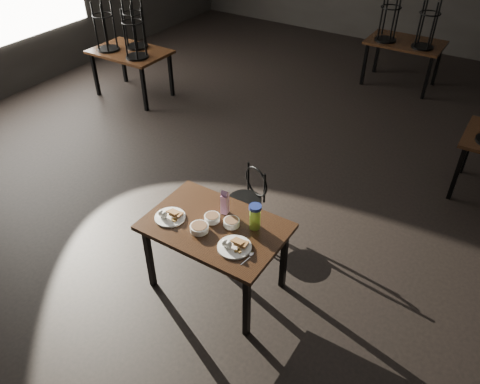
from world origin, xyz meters
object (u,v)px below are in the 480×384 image
Objects in this scene: juice_carton at (225,203)px; main_table at (215,232)px; bentwood_chair at (249,195)px; water_bottle at (255,216)px.

main_table is at bearing -83.70° from juice_carton.
juice_carton is 0.32× the size of bentwood_chair.
main_table reaches higher than bentwood_chair.
main_table is 1.61× the size of bentwood_chair.
water_bottle is at bearing -4.74° from juice_carton.
water_bottle reaches higher than bentwood_chair.
water_bottle is at bearing 27.82° from main_table.
main_table is 0.27m from juice_carton.
main_table is at bearing -152.18° from water_bottle.
main_table is 0.91m from bentwood_chair.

